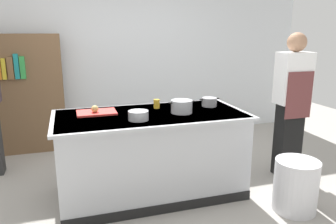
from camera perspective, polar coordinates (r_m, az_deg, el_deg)
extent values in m
plane|color=#9E9991|center=(3.69, -2.87, -13.95)|extent=(10.00, 10.00, 0.00)
cube|color=silver|center=(5.32, -8.85, 11.40)|extent=(6.40, 0.12, 3.00)
cube|color=#B7BABF|center=(3.50, -2.96, -7.43)|extent=(1.90, 0.90, 0.90)
cube|color=#B7BABF|center=(3.37, -3.05, -0.52)|extent=(1.98, 0.98, 0.03)
cube|color=black|center=(3.28, -0.81, -16.75)|extent=(1.90, 0.01, 0.10)
cube|color=red|center=(3.44, -12.48, -0.08)|extent=(0.40, 0.28, 0.02)
sphere|color=tan|center=(3.40, -12.77, 0.55)|extent=(0.07, 0.07, 0.07)
cylinder|color=#B7BABF|center=(3.37, 2.43, 0.97)|extent=(0.22, 0.22, 0.14)
cube|color=black|center=(3.32, 0.40, 1.62)|extent=(0.04, 0.02, 0.01)
cube|color=black|center=(3.41, 4.42, 1.89)|extent=(0.04, 0.02, 0.01)
cylinder|color=#99999E|center=(3.70, 7.29, 1.76)|extent=(0.17, 0.17, 0.10)
cube|color=black|center=(3.66, 5.90, 2.20)|extent=(0.04, 0.02, 0.01)
cube|color=black|center=(3.74, 8.68, 2.37)|extent=(0.04, 0.02, 0.01)
cylinder|color=#B7BABF|center=(3.11, -5.25, -0.61)|extent=(0.20, 0.20, 0.09)
cylinder|color=yellow|center=(3.58, -2.02, 1.45)|extent=(0.07, 0.07, 0.10)
cylinder|color=silver|center=(3.49, 21.57, -11.96)|extent=(0.42, 0.42, 0.52)
cube|color=black|center=(4.21, 20.36, -4.55)|extent=(0.28, 0.20, 0.90)
cube|color=white|center=(4.05, 21.26, 5.57)|extent=(0.38, 0.24, 0.60)
sphere|color=#A87A5B|center=(4.02, 21.78, 11.36)|extent=(0.22, 0.22, 0.22)
cube|color=brown|center=(3.98, 22.13, 2.73)|extent=(0.34, 0.02, 0.54)
cube|color=brown|center=(5.08, -24.11, 2.82)|extent=(1.10, 0.28, 1.70)
cube|color=yellow|center=(4.89, -26.96, 6.77)|extent=(0.05, 0.03, 0.28)
cube|color=brown|center=(4.88, -26.04, 6.97)|extent=(0.07, 0.03, 0.30)
cube|color=teal|center=(4.87, -25.14, 7.27)|extent=(0.06, 0.03, 0.34)
cube|color=green|center=(4.86, -24.26, 7.15)|extent=(0.07, 0.03, 0.31)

